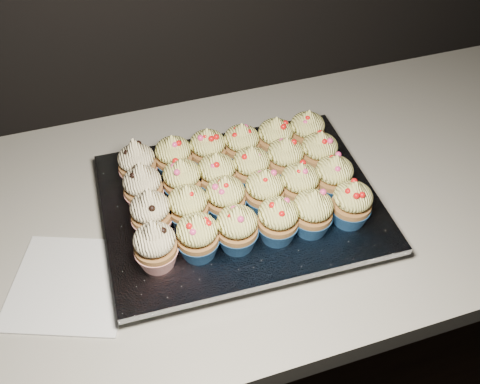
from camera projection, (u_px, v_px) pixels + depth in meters
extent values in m
cube|color=black|center=(190.00, 350.00, 1.23)|extent=(2.40, 0.60, 0.86)
cube|color=beige|center=(172.00, 221.00, 0.91)|extent=(2.44, 0.64, 0.04)
cube|color=white|center=(71.00, 284.00, 0.80)|extent=(0.22, 0.22, 0.00)
cube|color=black|center=(240.00, 208.00, 0.89)|extent=(0.42, 0.32, 0.02)
cube|color=silver|center=(240.00, 201.00, 0.88)|extent=(0.45, 0.36, 0.01)
cone|color=#AD2018|center=(157.00, 256.00, 0.77)|extent=(0.06, 0.06, 0.03)
ellipsoid|color=#FCE7B0|center=(154.00, 239.00, 0.75)|extent=(0.06, 0.06, 0.04)
cone|color=#FCE7B0|center=(152.00, 226.00, 0.73)|extent=(0.03, 0.03, 0.03)
cone|color=navy|center=(199.00, 246.00, 0.79)|extent=(0.06, 0.06, 0.03)
ellipsoid|color=#FFF780|center=(197.00, 230.00, 0.76)|extent=(0.06, 0.06, 0.04)
cone|color=#FFF780|center=(196.00, 219.00, 0.74)|extent=(0.03, 0.03, 0.02)
cone|color=navy|center=(237.00, 238.00, 0.80)|extent=(0.06, 0.06, 0.03)
ellipsoid|color=#FFF780|center=(237.00, 222.00, 0.77)|extent=(0.06, 0.06, 0.04)
cone|color=#FFF780|center=(237.00, 211.00, 0.75)|extent=(0.03, 0.03, 0.02)
cone|color=navy|center=(277.00, 230.00, 0.81)|extent=(0.06, 0.06, 0.03)
ellipsoid|color=#FFF780|center=(278.00, 213.00, 0.78)|extent=(0.06, 0.06, 0.04)
cone|color=#FFF780|center=(279.00, 202.00, 0.76)|extent=(0.03, 0.03, 0.02)
cone|color=navy|center=(311.00, 222.00, 0.82)|extent=(0.06, 0.06, 0.03)
ellipsoid|color=#FFF780|center=(313.00, 205.00, 0.79)|extent=(0.06, 0.06, 0.04)
cone|color=#FFF780|center=(315.00, 195.00, 0.77)|extent=(0.03, 0.03, 0.02)
cone|color=navy|center=(349.00, 214.00, 0.83)|extent=(0.06, 0.06, 0.03)
ellipsoid|color=#FFF780|center=(353.00, 197.00, 0.80)|extent=(0.06, 0.06, 0.04)
cone|color=#FFF780|center=(355.00, 186.00, 0.79)|extent=(0.03, 0.03, 0.02)
cone|color=#AD2018|center=(153.00, 224.00, 0.82)|extent=(0.06, 0.06, 0.03)
ellipsoid|color=#FCE7B0|center=(150.00, 207.00, 0.79)|extent=(0.06, 0.06, 0.04)
cone|color=#FCE7B0|center=(148.00, 194.00, 0.77)|extent=(0.03, 0.03, 0.03)
cone|color=navy|center=(189.00, 217.00, 0.83)|extent=(0.06, 0.06, 0.03)
ellipsoid|color=#FFF780|center=(188.00, 200.00, 0.80)|extent=(0.06, 0.06, 0.04)
cone|color=#FFF780|center=(187.00, 190.00, 0.78)|extent=(0.03, 0.03, 0.02)
cone|color=navy|center=(226.00, 208.00, 0.84)|extent=(0.06, 0.06, 0.03)
ellipsoid|color=#FFF780|center=(225.00, 191.00, 0.81)|extent=(0.06, 0.06, 0.04)
cone|color=#FFF780|center=(225.00, 181.00, 0.80)|extent=(0.03, 0.03, 0.02)
cone|color=navy|center=(264.00, 202.00, 0.85)|extent=(0.06, 0.06, 0.03)
ellipsoid|color=#FFF780|center=(265.00, 185.00, 0.82)|extent=(0.06, 0.06, 0.04)
cone|color=#FFF780|center=(265.00, 174.00, 0.81)|extent=(0.03, 0.03, 0.02)
cone|color=navy|center=(298.00, 195.00, 0.86)|extent=(0.06, 0.06, 0.03)
ellipsoid|color=#FFF780|center=(300.00, 178.00, 0.83)|extent=(0.06, 0.06, 0.04)
cone|color=#FFF780|center=(301.00, 167.00, 0.82)|extent=(0.03, 0.03, 0.02)
cone|color=navy|center=(332.00, 187.00, 0.87)|extent=(0.06, 0.06, 0.03)
ellipsoid|color=#FFF780|center=(335.00, 170.00, 0.84)|extent=(0.06, 0.06, 0.04)
cone|color=#FFF780|center=(337.00, 159.00, 0.83)|extent=(0.03, 0.03, 0.02)
cone|color=#AD2018|center=(145.00, 198.00, 0.85)|extent=(0.06, 0.06, 0.03)
ellipsoid|color=#FCE7B0|center=(142.00, 181.00, 0.83)|extent=(0.06, 0.06, 0.04)
cone|color=#FCE7B0|center=(140.00, 168.00, 0.81)|extent=(0.03, 0.03, 0.03)
cone|color=navy|center=(184.00, 191.00, 0.87)|extent=(0.06, 0.06, 0.03)
ellipsoid|color=#FFF780|center=(182.00, 174.00, 0.84)|extent=(0.06, 0.06, 0.04)
cone|color=#FFF780|center=(181.00, 163.00, 0.82)|extent=(0.03, 0.03, 0.02)
cone|color=navy|center=(217.00, 185.00, 0.88)|extent=(0.06, 0.06, 0.03)
ellipsoid|color=#FFF780|center=(217.00, 168.00, 0.85)|extent=(0.06, 0.06, 0.04)
cone|color=#FFF780|center=(216.00, 157.00, 0.83)|extent=(0.03, 0.03, 0.02)
cone|color=navy|center=(251.00, 178.00, 0.89)|extent=(0.06, 0.06, 0.03)
ellipsoid|color=#FFF780|center=(252.00, 161.00, 0.86)|extent=(0.06, 0.06, 0.04)
cone|color=#FFF780|center=(252.00, 150.00, 0.84)|extent=(0.03, 0.03, 0.02)
cone|color=navy|center=(284.00, 169.00, 0.90)|extent=(0.06, 0.06, 0.03)
ellipsoid|color=#FFF780|center=(286.00, 152.00, 0.87)|extent=(0.06, 0.06, 0.04)
cone|color=#FFF780|center=(287.00, 141.00, 0.86)|extent=(0.03, 0.03, 0.02)
cone|color=navy|center=(318.00, 163.00, 0.91)|extent=(0.06, 0.06, 0.03)
ellipsoid|color=#FFF780|center=(320.00, 146.00, 0.89)|extent=(0.06, 0.06, 0.04)
cone|color=#FFF780|center=(321.00, 135.00, 0.87)|extent=(0.03, 0.03, 0.02)
cone|color=#AD2018|center=(139.00, 175.00, 0.89)|extent=(0.06, 0.06, 0.03)
ellipsoid|color=#FCE7B0|center=(136.00, 158.00, 0.86)|extent=(0.06, 0.06, 0.04)
cone|color=#FCE7B0|center=(134.00, 145.00, 0.84)|extent=(0.03, 0.03, 0.03)
cone|color=navy|center=(175.00, 167.00, 0.91)|extent=(0.06, 0.06, 0.03)
ellipsoid|color=#FFF780|center=(173.00, 150.00, 0.88)|extent=(0.06, 0.06, 0.04)
cone|color=#FFF780|center=(172.00, 139.00, 0.86)|extent=(0.03, 0.03, 0.02)
cone|color=navy|center=(209.00, 160.00, 0.92)|extent=(0.06, 0.06, 0.03)
ellipsoid|color=#FFF780|center=(208.00, 143.00, 0.89)|extent=(0.06, 0.06, 0.04)
cone|color=#FFF780|center=(207.00, 132.00, 0.87)|extent=(0.03, 0.03, 0.02)
cone|color=navy|center=(242.00, 155.00, 0.93)|extent=(0.06, 0.06, 0.03)
ellipsoid|color=#FFF780|center=(242.00, 138.00, 0.90)|extent=(0.06, 0.06, 0.04)
cone|color=#FFF780|center=(242.00, 127.00, 0.88)|extent=(0.03, 0.03, 0.02)
cone|color=navy|center=(275.00, 148.00, 0.94)|extent=(0.06, 0.06, 0.03)
ellipsoid|color=#FFF780|center=(276.00, 132.00, 0.91)|extent=(0.06, 0.06, 0.04)
cone|color=#FFF780|center=(276.00, 121.00, 0.90)|extent=(0.03, 0.03, 0.02)
cone|color=navy|center=(306.00, 142.00, 0.95)|extent=(0.06, 0.06, 0.03)
ellipsoid|color=#FFF780|center=(308.00, 125.00, 0.93)|extent=(0.06, 0.06, 0.04)
cone|color=#FFF780|center=(309.00, 114.00, 0.91)|extent=(0.03, 0.03, 0.02)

